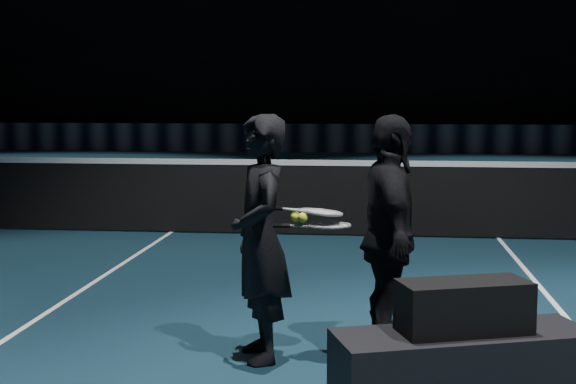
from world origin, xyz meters
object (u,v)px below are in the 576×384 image
(player_bench, at_px, (462,369))
(racket_bag, at_px, (464,307))
(racket_upper, at_px, (321,212))
(player_a, at_px, (260,238))
(racket_lower, at_px, (329,225))
(tennis_balls, at_px, (299,215))
(player_b, at_px, (390,238))

(player_bench, relative_size, racket_bag, 2.00)
(player_bench, xyz_separation_m, racket_upper, (-0.85, 0.80, 0.76))
(player_a, distance_m, racket_upper, 0.43)
(racket_lower, relative_size, racket_upper, 1.00)
(racket_lower, height_order, racket_upper, racket_upper)
(player_bench, bearing_deg, tennis_balls, 124.19)
(player_bench, bearing_deg, racket_lower, 117.12)
(player_b, xyz_separation_m, racket_lower, (-0.40, -0.06, 0.08))
(player_bench, distance_m, racket_lower, 1.29)
(tennis_balls, bearing_deg, racket_upper, 22.17)
(player_bench, relative_size, racket_lower, 2.11)
(racket_bag, height_order, racket_lower, racket_lower)
(player_b, distance_m, racket_upper, 0.48)
(player_a, bearing_deg, racket_lower, 78.10)
(player_a, bearing_deg, racket_bag, 40.03)
(player_a, bearing_deg, player_bench, 40.03)
(racket_lower, xyz_separation_m, racket_upper, (-0.06, 0.03, 0.08))
(player_a, distance_m, player_b, 0.85)
(player_bench, bearing_deg, player_a, 131.69)
(player_bench, xyz_separation_m, player_b, (-0.40, 0.83, 0.59))
(player_b, height_order, tennis_balls, player_b)
(player_bench, relative_size, player_a, 0.89)
(tennis_balls, bearing_deg, player_a, -170.28)
(racket_lower, bearing_deg, player_b, 0.00)
(player_b, bearing_deg, player_bench, -163.75)
(racket_bag, height_order, racket_upper, racket_upper)
(player_b, height_order, racket_upper, player_b)
(racket_lower, bearing_deg, racket_upper, 141.34)
(player_a, bearing_deg, racket_upper, 83.81)
(racket_upper, bearing_deg, tennis_balls, -170.43)
(racket_upper, bearing_deg, racket_bag, -55.88)
(racket_bag, relative_size, player_b, 0.44)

